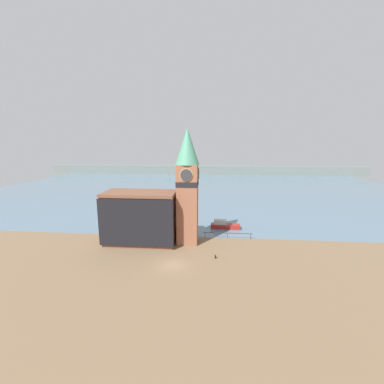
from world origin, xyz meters
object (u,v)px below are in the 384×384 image
at_px(clock_tower, 187,184).
at_px(pier_building, 140,217).
at_px(boat_near, 224,225).
at_px(mooring_bollard_near, 215,256).

relative_size(clock_tower, pier_building, 1.59).
xyz_separation_m(boat_near, mooring_bollard_near, (-1.90, -14.71, -0.34)).
bearing_deg(boat_near, pier_building, -146.67).
relative_size(pier_building, boat_near, 2.07).
bearing_deg(boat_near, clock_tower, -127.05).
bearing_deg(pier_building, clock_tower, 5.26).
height_order(clock_tower, mooring_bollard_near, clock_tower).
xyz_separation_m(pier_building, mooring_bollard_near, (13.45, -5.59, -4.36)).
relative_size(clock_tower, boat_near, 3.29).
height_order(clock_tower, boat_near, clock_tower).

